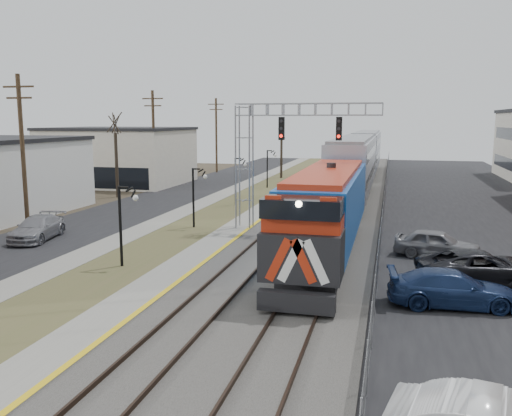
% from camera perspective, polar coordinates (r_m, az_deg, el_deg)
% --- Properties ---
extents(street_west, '(7.00, 120.00, 0.04)m').
position_cam_1_polar(street_west, '(45.62, -12.31, 0.09)').
color(street_west, black).
rests_on(street_west, ground).
extents(sidewalk, '(2.00, 120.00, 0.08)m').
position_cam_1_polar(sidewalk, '(43.82, -7.03, -0.11)').
color(sidewalk, gray).
rests_on(sidewalk, ground).
extents(grass_median, '(4.00, 120.00, 0.06)m').
position_cam_1_polar(grass_median, '(42.84, -3.28, -0.28)').
color(grass_median, '#4D502A').
rests_on(grass_median, ground).
extents(platform, '(2.00, 120.00, 0.24)m').
position_cam_1_polar(platform, '(42.05, 0.63, -0.32)').
color(platform, gray).
rests_on(platform, ground).
extents(ballast_bed, '(8.00, 120.00, 0.20)m').
position_cam_1_polar(ballast_bed, '(41.20, 7.41, -0.63)').
color(ballast_bed, '#595651').
rests_on(ballast_bed, ground).
extents(parking_lot, '(16.00, 120.00, 0.04)m').
position_cam_1_polar(parking_lot, '(41.62, 24.05, -1.38)').
color(parking_lot, black).
rests_on(parking_lot, ground).
extents(platform_edge, '(0.24, 120.00, 0.01)m').
position_cam_1_polar(platform_edge, '(41.83, 1.80, -0.20)').
color(platform_edge, gold).
rests_on(platform_edge, platform).
extents(track_near, '(1.58, 120.00, 0.15)m').
position_cam_1_polar(track_near, '(41.44, 4.67, -0.28)').
color(track_near, '#2D2119').
rests_on(track_near, ballast_bed).
extents(track_far, '(1.58, 120.00, 0.15)m').
position_cam_1_polar(track_far, '(41.03, 9.49, -0.47)').
color(track_far, '#2D2119').
rests_on(track_far, ballast_bed).
extents(train, '(3.00, 63.05, 5.33)m').
position_cam_1_polar(train, '(51.49, 10.55, 4.38)').
color(train, blue).
rests_on(train, ground).
extents(signal_gantry, '(9.00, 1.07, 8.15)m').
position_cam_1_polar(signal_gantry, '(34.17, 1.55, 6.69)').
color(signal_gantry, gray).
rests_on(signal_gantry, ground).
extents(lampposts, '(0.14, 62.14, 4.00)m').
position_cam_1_polar(lampposts, '(27.25, -13.80, -1.84)').
color(lampposts, black).
rests_on(lampposts, ground).
extents(utility_poles, '(0.28, 80.28, 10.00)m').
position_cam_1_polar(utility_poles, '(38.18, -23.34, 5.32)').
color(utility_poles, '#4C3823').
rests_on(utility_poles, ground).
extents(fence, '(0.04, 120.00, 1.60)m').
position_cam_1_polar(fence, '(40.83, 13.29, 0.11)').
color(fence, gray).
rests_on(fence, ground).
extents(bare_trees, '(12.30, 42.30, 5.95)m').
position_cam_1_polar(bare_trees, '(49.29, -11.63, 3.93)').
color(bare_trees, '#382D23').
rests_on(bare_trees, ground).
extents(car_lot_c, '(5.89, 3.82, 1.51)m').
position_cam_1_polar(car_lot_c, '(25.51, 22.64, -5.92)').
color(car_lot_c, black).
rests_on(car_lot_c, ground).
extents(car_lot_d, '(5.02, 2.45, 1.41)m').
position_cam_1_polar(car_lot_d, '(22.27, 19.95, -8.06)').
color(car_lot_d, navy).
rests_on(car_lot_d, ground).
extents(car_lot_e, '(4.55, 2.51, 1.47)m').
position_cam_1_polar(car_lot_e, '(29.69, 18.51, -3.65)').
color(car_lot_e, slate).
rests_on(car_lot_e, ground).
extents(car_street_b, '(2.79, 5.07, 1.39)m').
position_cam_1_polar(car_street_b, '(34.92, -22.02, -2.02)').
color(car_street_b, gray).
rests_on(car_street_b, ground).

